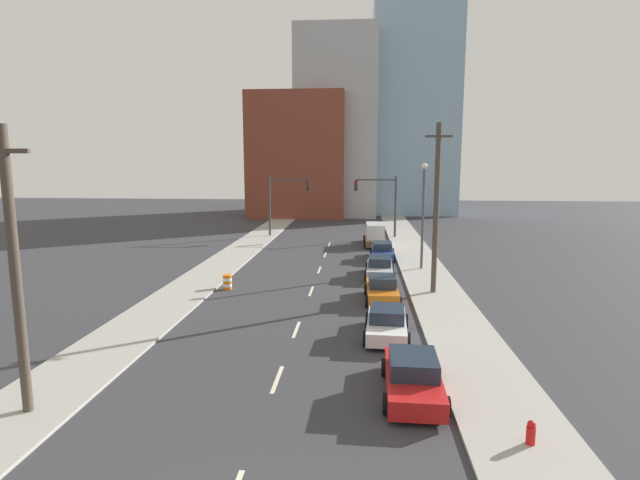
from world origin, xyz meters
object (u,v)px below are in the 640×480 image
(traffic_signal_right, at_px, (384,198))
(sedan_silver, at_px, (380,267))
(sedan_white, at_px, (387,323))
(sedan_orange, at_px, (382,290))
(traffic_signal_left, at_px, (281,197))
(sedan_blue, at_px, (382,251))
(utility_pole_left_near, at_px, (15,272))
(box_truck_brown, at_px, (375,235))
(utility_pole_right_mid, at_px, (436,208))
(traffic_barrel, at_px, (227,282))
(fire_hydrant, at_px, (531,434))
(street_lamp, at_px, (423,209))
(sedan_red, at_px, (413,376))

(traffic_signal_right, height_order, sedan_silver, traffic_signal_right)
(sedan_white, distance_m, sedan_orange, 6.11)
(traffic_signal_left, relative_size, sedan_blue, 1.37)
(utility_pole_left_near, height_order, box_truck_brown, utility_pole_left_near)
(utility_pole_right_mid, relative_size, sedan_silver, 2.18)
(sedan_silver, bearing_deg, sedan_blue, 88.11)
(sedan_white, xyz_separation_m, sedan_silver, (0.13, 12.41, 0.02))
(sedan_white, bearing_deg, traffic_signal_left, 110.80)
(traffic_signal_right, xyz_separation_m, traffic_barrel, (-10.96, -23.11, -3.82))
(traffic_signal_left, relative_size, utility_pole_right_mid, 0.64)
(traffic_signal_left, xyz_separation_m, sedan_orange, (9.97, -24.99, -3.62))
(traffic_signal_left, distance_m, utility_pole_right_mid, 26.68)
(traffic_signal_left, height_order, fire_hydrant, traffic_signal_left)
(street_lamp, height_order, sedan_white, street_lamp)
(utility_pole_right_mid, height_order, sedan_red, utility_pole_right_mid)
(traffic_signal_left, relative_size, sedan_white, 1.50)
(utility_pole_right_mid, height_order, fire_hydrant, utility_pole_right_mid)
(traffic_signal_right, relative_size, utility_pole_left_near, 0.72)
(traffic_barrel, height_order, box_truck_brown, box_truck_brown)
(traffic_barrel, bearing_deg, street_lamp, 28.02)
(fire_hydrant, height_order, sedan_white, sedan_white)
(utility_pole_right_mid, relative_size, sedan_red, 2.19)
(fire_hydrant, relative_size, sedan_white, 0.19)
(sedan_blue, bearing_deg, sedan_orange, -90.77)
(street_lamp, bearing_deg, box_truck_brown, 106.01)
(utility_pole_right_mid, distance_m, street_lamp, 7.06)
(fire_hydrant, distance_m, sedan_white, 9.69)
(traffic_barrel, distance_m, street_lamp, 15.44)
(traffic_barrel, bearing_deg, sedan_red, -53.23)
(street_lamp, bearing_deg, utility_pole_left_near, -123.38)
(traffic_signal_left, height_order, sedan_red, traffic_signal_left)
(sedan_red, bearing_deg, traffic_signal_left, 107.49)
(sedan_white, bearing_deg, fire_hydrant, -64.94)
(traffic_signal_left, height_order, sedan_orange, traffic_signal_left)
(sedan_blue, bearing_deg, sedan_silver, -92.31)
(traffic_signal_left, distance_m, sedan_silver, 21.53)
(utility_pole_right_mid, bearing_deg, traffic_signal_right, 95.08)
(sedan_orange, bearing_deg, fire_hydrant, -77.45)
(traffic_signal_right, distance_m, utility_pole_right_mid, 23.27)
(utility_pole_right_mid, bearing_deg, sedan_orange, -150.54)
(sedan_red, distance_m, sedan_orange, 11.99)
(sedan_red, xyz_separation_m, sedan_white, (-0.62, 5.87, -0.01))
(traffic_barrel, xyz_separation_m, box_truck_brown, (9.91, 18.15, 0.55))
(box_truck_brown, bearing_deg, sedan_red, -89.88)
(sedan_silver, bearing_deg, fire_hydrant, -78.61)
(street_lamp, relative_size, fire_hydrant, 9.58)
(traffic_barrel, height_order, street_lamp, street_lamp)
(traffic_signal_right, bearing_deg, sedan_orange, -92.70)
(sedan_red, bearing_deg, sedan_blue, 91.60)
(street_lamp, bearing_deg, sedan_blue, 124.64)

